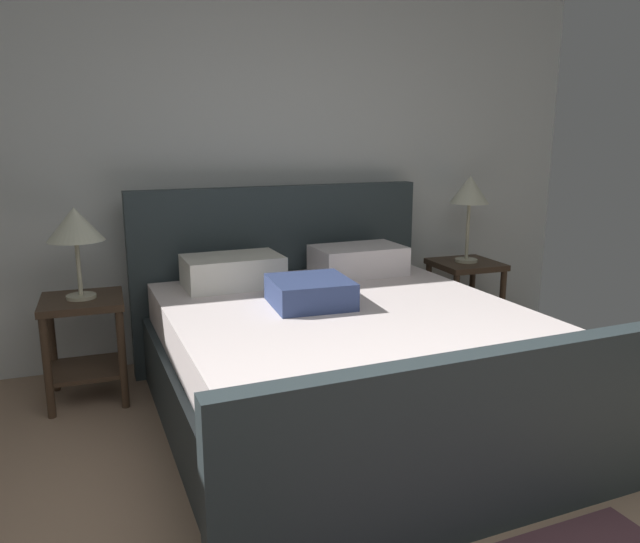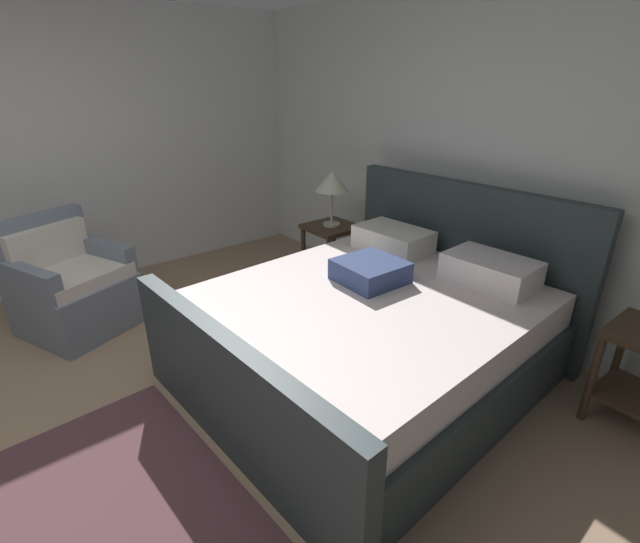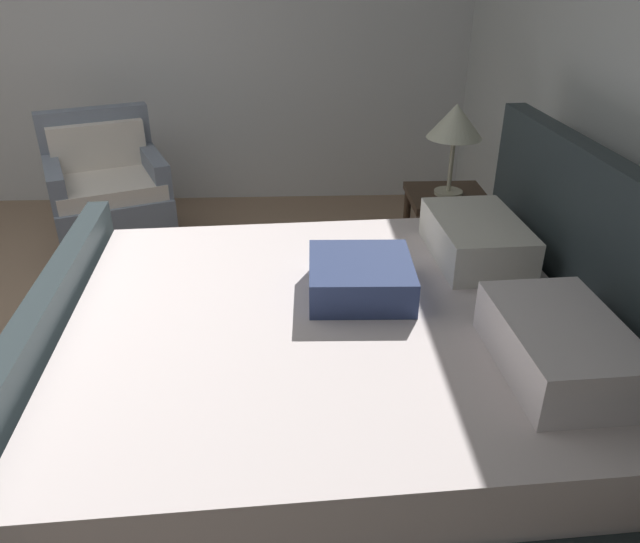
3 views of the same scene
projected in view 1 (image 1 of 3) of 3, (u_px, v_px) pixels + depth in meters
The scene contains 6 objects.
wall_back at pixel (227, 170), 4.04m from camera, with size 5.15×0.12×2.51m, color silver.
bed at pixel (341, 356), 3.22m from camera, with size 2.05×2.27×1.17m.
nightstand_right at pixel (465, 288), 4.40m from camera, with size 0.44×0.44×0.60m.
table_lamp_right at pixel (470, 192), 4.25m from camera, with size 0.27×0.27×0.61m.
nightstand_left at pixel (85, 332), 3.43m from camera, with size 0.44×0.44×0.60m.
table_lamp_left at pixel (75, 227), 3.30m from camera, with size 0.30×0.30×0.51m.
Camera 1 is at (-0.78, -0.88, 1.49)m, focal length 34.20 mm.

